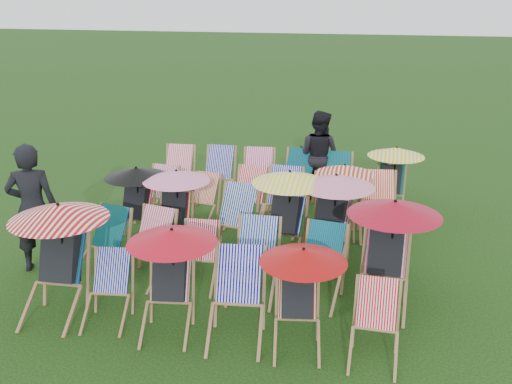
% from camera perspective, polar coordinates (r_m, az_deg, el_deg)
% --- Properties ---
extents(ground, '(100.00, 100.00, 0.00)m').
position_cam_1_polar(ground, '(8.92, -0.80, -6.36)').
color(ground, black).
rests_on(ground, ground).
extents(deckchair_0, '(1.21, 1.28, 1.44)m').
position_cam_1_polar(deckchair_0, '(7.51, -19.36, -6.32)').
color(deckchair_0, '#946C45').
rests_on(deckchair_0, ground).
extents(deckchair_1, '(0.65, 0.83, 0.83)m').
position_cam_1_polar(deckchair_1, '(7.32, -14.64, -9.51)').
color(deckchair_1, '#946C45').
rests_on(deckchair_1, ground).
extents(deckchair_2, '(1.07, 1.15, 1.27)m').
position_cam_1_polar(deckchair_2, '(6.88, -8.71, -8.63)').
color(deckchair_2, '#946C45').
rests_on(deckchair_2, ground).
extents(deckchair_3, '(0.78, 1.00, 1.00)m').
position_cam_1_polar(deckchair_3, '(6.72, -1.95, -10.73)').
color(deckchair_3, '#946C45').
rests_on(deckchair_3, ground).
extents(deckchair_4, '(0.99, 1.08, 1.18)m').
position_cam_1_polar(deckchair_4, '(6.54, 4.32, -10.47)').
color(deckchair_4, '#946C45').
rests_on(deckchair_4, ground).
extents(deckchair_5, '(0.56, 0.77, 0.83)m').
position_cam_1_polar(deckchair_5, '(6.54, 11.84, -13.00)').
color(deckchair_5, '#946C45').
rests_on(deckchair_5, ground).
extents(deckchair_6, '(0.77, 0.95, 0.93)m').
position_cam_1_polar(deckchair_6, '(8.46, -15.29, -5.12)').
color(deckchair_6, '#946C45').
rests_on(deckchair_6, ground).
extents(deckchair_7, '(0.78, 0.97, 0.95)m').
position_cam_1_polar(deckchair_7, '(8.22, -10.97, -5.44)').
color(deckchair_7, '#946C45').
rests_on(deckchair_7, ground).
extents(deckchair_8, '(0.63, 0.82, 0.84)m').
position_cam_1_polar(deckchair_8, '(7.95, -5.87, -6.50)').
color(deckchair_8, '#946C45').
rests_on(deckchair_8, ground).
extents(deckchair_9, '(0.68, 0.92, 0.98)m').
position_cam_1_polar(deckchair_9, '(7.64, -0.21, -6.91)').
color(deckchair_9, '#946C45').
rests_on(deckchair_9, ground).
extents(deckchair_10, '(0.73, 0.94, 0.94)m').
position_cam_1_polar(deckchair_10, '(7.60, 6.34, -7.34)').
color(deckchair_10, '#946C45').
rests_on(deckchair_10, ground).
extents(deckchair_11, '(1.19, 1.24, 1.41)m').
position_cam_1_polar(deckchair_11, '(7.46, 12.97, -5.95)').
color(deckchair_11, '#946C45').
rests_on(deckchair_11, ground).
extents(deckchair_12, '(1.03, 1.07, 1.22)m').
position_cam_1_polar(deckchair_12, '(9.44, -12.16, -1.07)').
color(deckchair_12, '#946C45').
rests_on(deckchair_12, ground).
extents(deckchair_13, '(1.06, 1.13, 1.25)m').
position_cam_1_polar(deckchair_13, '(9.04, -8.21, -1.63)').
color(deckchair_13, '#946C45').
rests_on(deckchair_13, ground).
extents(deckchair_14, '(0.81, 1.03, 1.02)m').
position_cam_1_polar(deckchair_14, '(8.82, -2.51, -3.06)').
color(deckchair_14, '#946C45').
rests_on(deckchair_14, ground).
extents(deckchair_15, '(1.15, 1.22, 1.36)m').
position_cam_1_polar(deckchair_15, '(8.58, 2.85, -2.21)').
color(deckchair_15, '#946C45').
rests_on(deckchair_15, ground).
extents(deckchair_16, '(1.14, 1.20, 1.35)m').
position_cam_1_polar(deckchair_16, '(8.52, 7.42, -2.57)').
color(deckchair_16, '#946C45').
rests_on(deckchair_16, ground).
extents(deckchair_17, '(0.59, 0.81, 0.86)m').
position_cam_1_polar(deckchair_17, '(8.52, 12.46, -4.93)').
color(deckchair_17, '#946C45').
rests_on(deckchair_17, ground).
extents(deckchair_18, '(0.67, 0.88, 0.90)m').
position_cam_1_polar(deckchair_18, '(10.34, -9.85, -0.25)').
color(deckchair_18, '#946C45').
rests_on(deckchair_18, ground).
extents(deckchair_19, '(0.64, 0.82, 0.82)m').
position_cam_1_polar(deckchair_19, '(10.08, -5.58, -0.81)').
color(deckchair_19, '#946C45').
rests_on(deckchair_19, ground).
extents(deckchair_20, '(0.69, 0.92, 0.96)m').
position_cam_1_polar(deckchair_20, '(9.93, -0.92, -0.62)').
color(deckchair_20, '#946C45').
rests_on(deckchair_20, ground).
extents(deckchair_21, '(0.69, 0.95, 1.01)m').
position_cam_1_polar(deckchair_21, '(9.71, 2.52, -0.93)').
color(deckchair_21, '#946C45').
rests_on(deckchair_21, ground).
extents(deckchair_22, '(0.99, 1.06, 1.17)m').
position_cam_1_polar(deckchair_22, '(9.62, 8.48, -0.62)').
color(deckchair_22, '#946C45').
rests_on(deckchair_22, ground).
extents(deckchair_23, '(0.80, 1.02, 1.02)m').
position_cam_1_polar(deckchair_23, '(9.65, 12.18, -1.47)').
color(deckchair_23, '#946C45').
rests_on(deckchair_23, ground).
extents(deckchair_24, '(0.72, 0.95, 0.98)m').
position_cam_1_polar(deckchair_24, '(11.35, -7.99, 1.84)').
color(deckchair_24, '#946C45').
rests_on(deckchair_24, ground).
extents(deckchair_25, '(0.69, 0.93, 0.98)m').
position_cam_1_polar(deckchair_25, '(11.18, -3.94, 1.73)').
color(deckchair_25, '#946C45').
rests_on(deckchair_25, ground).
extents(deckchair_26, '(0.77, 0.99, 1.00)m').
position_cam_1_polar(deckchair_26, '(10.93, 0.15, 1.42)').
color(deckchair_26, '#946C45').
rests_on(deckchair_26, ground).
extents(deckchair_27, '(0.81, 1.02, 1.01)m').
position_cam_1_polar(deckchair_27, '(10.83, 3.92, 1.22)').
color(deckchair_27, '#946C45').
rests_on(deckchair_27, ground).
extents(deckchair_28, '(0.77, 0.99, 1.00)m').
position_cam_1_polar(deckchair_28, '(10.73, 8.04, 0.88)').
color(deckchair_28, '#946C45').
rests_on(deckchair_28, ground).
extents(deckchair_29, '(1.03, 1.07, 1.22)m').
position_cam_1_polar(deckchair_29, '(10.70, 13.40, 1.27)').
color(deckchair_29, '#946C45').
rests_on(deckchair_29, ground).
extents(person_left, '(0.82, 0.69, 1.91)m').
position_cam_1_polar(person_left, '(8.74, -21.43, -1.52)').
color(person_left, black).
rests_on(person_left, ground).
extents(person_rear, '(1.03, 0.93, 1.75)m').
position_cam_1_polar(person_rear, '(11.15, 6.28, 3.68)').
color(person_rear, black).
rests_on(person_rear, ground).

